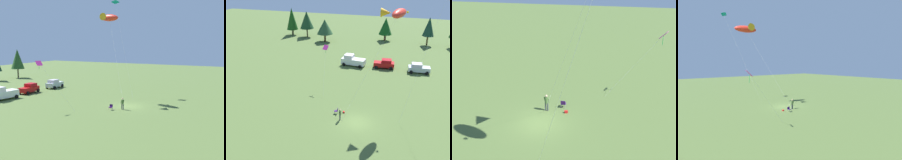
# 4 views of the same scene
# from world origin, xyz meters

# --- Properties ---
(ground_plane) EXTENTS (160.00, 160.00, 0.00)m
(ground_plane) POSITION_xyz_m (0.00, 0.00, 0.00)
(ground_plane) COLOR #4D6430
(person_kite_flyer) EXTENTS (0.35, 0.63, 1.74)m
(person_kite_flyer) POSITION_xyz_m (-2.42, -0.01, 1.02)
(person_kite_flyer) COLOR #3F444B
(person_kite_flyer) RESTS_ON ground
(folding_chair) EXTENTS (0.49, 0.49, 0.82)m
(folding_chair) POSITION_xyz_m (-3.35, 1.46, 0.49)
(folding_chair) COLOR #321354
(folding_chair) RESTS_ON ground
(backpack_on_grass) EXTENTS (0.33, 0.38, 0.22)m
(backpack_on_grass) POSITION_xyz_m (-2.41, 1.98, 0.11)
(backpack_on_grass) COLOR red
(backpack_on_grass) RESTS_ON ground
(truck_white_pickup) EXTENTS (5.19, 2.85, 2.34)m
(truck_white_pickup) POSITION_xyz_m (-5.77, 21.37, 1.10)
(truck_white_pickup) COLOR white
(truck_white_pickup) RESTS_ON ground
(car_red_sedan) EXTENTS (4.33, 2.49, 1.89)m
(car_red_sedan) POSITION_xyz_m (0.97, 21.76, 0.95)
(car_red_sedan) COLOR #B61112
(car_red_sedan) RESTS_ON ground
(car_silver_compact) EXTENTS (4.32, 2.46, 1.89)m
(car_silver_compact) POSITION_xyz_m (7.81, 21.15, 0.95)
(car_silver_compact) COLOR #B8C2C0
(car_silver_compact) RESTS_ON ground
(kite_large_fish) EXTENTS (7.37, 7.72, 14.75)m
(kite_large_fish) POSITION_xyz_m (3.58, 5.51, 14.11)
(kite_large_fish) COLOR red
(kite_large_fish) RESTS_ON ground
(kite_diamond_rainbow) EXTENTS (1.80, 5.84, 7.26)m
(kite_diamond_rainbow) POSITION_xyz_m (-8.07, 10.59, 6.73)
(kite_diamond_rainbow) COLOR #DA2F97
(kite_diamond_rainbow) RESTS_ON ground
(kite_delta_teal) EXTENTS (5.32, 6.61, 18.19)m
(kite_delta_teal) POSITION_xyz_m (10.12, 7.42, 17.72)
(kite_delta_teal) COLOR #0B8596
(kite_delta_teal) RESTS_ON ground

